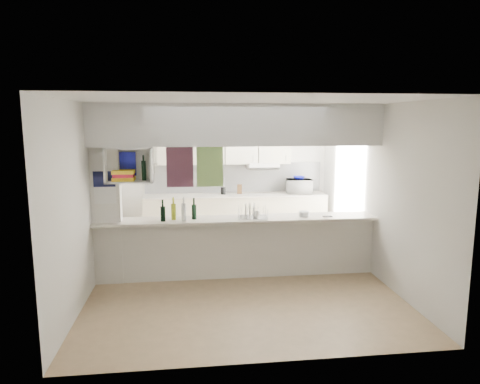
{
  "coord_description": "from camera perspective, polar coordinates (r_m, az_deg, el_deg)",
  "views": [
    {
      "loc": [
        -0.72,
        -6.22,
        2.34
      ],
      "look_at": [
        0.09,
        0.5,
        1.23
      ],
      "focal_mm": 32.0,
      "sensor_mm": 36.0,
      "label": 1
    }
  ],
  "objects": [
    {
      "name": "utensil_jar",
      "position": [
        8.51,
        -2.26,
        0.17
      ],
      "size": [
        0.1,
        0.1,
        0.14
      ],
      "primitive_type": "cylinder",
      "color": "black",
      "rests_on": "bench_top"
    },
    {
      "name": "plastic_tubs",
      "position": [
        6.6,
        8.67,
        -2.91
      ],
      "size": [
        0.5,
        0.18,
        0.08
      ],
      "color": "silver",
      "rests_on": "breakfast_bar"
    },
    {
      "name": "floor",
      "position": [
        6.69,
        -0.28,
        -11.18
      ],
      "size": [
        4.8,
        4.8,
        0.0
      ],
      "primitive_type": "plane",
      "color": "#977B58",
      "rests_on": "ground"
    },
    {
      "name": "ceiling",
      "position": [
        6.27,
        -0.3,
        11.67
      ],
      "size": [
        4.8,
        4.8,
        0.0
      ],
      "primitive_type": "plane",
      "color": "white",
      "rests_on": "wall_back"
    },
    {
      "name": "wall_left",
      "position": [
        6.46,
        -19.13,
        -0.49
      ],
      "size": [
        0.0,
        4.8,
        4.8
      ],
      "primitive_type": "plane",
      "rotation": [
        1.57,
        0.0,
        1.57
      ],
      "color": "silver",
      "rests_on": "floor"
    },
    {
      "name": "knife_block",
      "position": [
        8.57,
        -0.05,
        0.39
      ],
      "size": [
        0.11,
        0.09,
        0.19
      ],
      "primitive_type": "cube",
      "rotation": [
        0.0,
        0.0,
        -0.21
      ],
      "color": "#51361C",
      "rests_on": "bench_top"
    },
    {
      "name": "wall_back",
      "position": [
        8.72,
        -2.11,
        2.44
      ],
      "size": [
        4.2,
        0.0,
        4.2
      ],
      "primitive_type": "plane",
      "rotation": [
        1.57,
        0.0,
        0.0
      ],
      "color": "silver",
      "rests_on": "floor"
    },
    {
      "name": "kitchen_run",
      "position": [
        8.54,
        -0.87,
        -0.91
      ],
      "size": [
        3.6,
        0.63,
        2.24
      ],
      "color": "beige",
      "rests_on": "floor"
    },
    {
      "name": "dish_rack",
      "position": [
        6.4,
        1.68,
        -2.68
      ],
      "size": [
        0.46,
        0.36,
        0.23
      ],
      "rotation": [
        0.0,
        0.0,
        -0.09
      ],
      "color": "silver",
      "rests_on": "breakfast_bar"
    },
    {
      "name": "bowl",
      "position": [
        8.7,
        7.85,
        1.89
      ],
      "size": [
        0.23,
        0.23,
        0.06
      ],
      "primitive_type": "imported",
      "color": "#0C108C",
      "rests_on": "microwave"
    },
    {
      "name": "servery_partition",
      "position": [
        6.29,
        -1.87,
        3.08
      ],
      "size": [
        4.2,
        0.5,
        2.6
      ],
      "color": "silver",
      "rests_on": "floor"
    },
    {
      "name": "microwave",
      "position": [
        8.7,
        7.89,
        0.76
      ],
      "size": [
        0.55,
        0.41,
        0.28
      ],
      "primitive_type": "imported",
      "rotation": [
        0.0,
        0.0,
        3.0
      ],
      "color": "white",
      "rests_on": "bench_top"
    },
    {
      "name": "wall_right",
      "position": [
        6.91,
        17.27,
        0.22
      ],
      "size": [
        0.0,
        4.8,
        4.8
      ],
      "primitive_type": "plane",
      "rotation": [
        1.57,
        0.0,
        -1.57
      ],
      "color": "silver",
      "rests_on": "floor"
    },
    {
      "name": "wine_bottles",
      "position": [
        6.31,
        -8.17,
        -2.63
      ],
      "size": [
        0.52,
        0.15,
        0.35
      ],
      "color": "black",
      "rests_on": "breakfast_bar"
    },
    {
      "name": "cubby_shelf",
      "position": [
        6.25,
        -14.67,
        3.22
      ],
      "size": [
        0.65,
        0.35,
        0.5
      ],
      "color": "white",
      "rests_on": "bulkhead"
    },
    {
      "name": "cup",
      "position": [
        6.38,
        2.19,
        -3.03
      ],
      "size": [
        0.15,
        0.15,
        0.09
      ],
      "primitive_type": "imported",
      "rotation": [
        0.0,
        0.0,
        0.4
      ],
      "color": "white",
      "rests_on": "dish_rack"
    }
  ]
}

